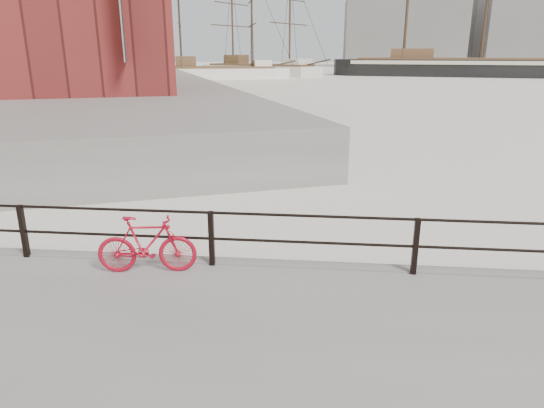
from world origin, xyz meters
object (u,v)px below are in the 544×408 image
(bicycle, at_px, (147,245))
(schooner_mid, at_px, (260,76))
(barque_black, at_px, (478,77))
(schooner_left, at_px, (218,79))
(workboat_near, at_px, (47,101))

(bicycle, relative_size, schooner_mid, 0.06)
(bicycle, bearing_deg, barque_black, 62.15)
(bicycle, distance_m, schooner_mid, 80.45)
(barque_black, relative_size, schooner_left, 2.31)
(bicycle, height_order, workboat_near, workboat_near)
(barque_black, height_order, schooner_mid, barque_black)
(schooner_left, xyz_separation_m, workboat_near, (-6.82, -36.88, 0.00))
(barque_black, bearing_deg, schooner_mid, -168.06)
(bicycle, xyz_separation_m, barque_black, (28.80, 80.00, -0.86))
(schooner_mid, bearing_deg, workboat_near, -75.71)
(bicycle, height_order, barque_black, barque_black)
(schooner_left, distance_m, workboat_near, 37.50)
(bicycle, bearing_deg, schooner_mid, 87.83)
(schooner_mid, height_order, workboat_near, schooner_mid)
(barque_black, bearing_deg, workboat_near, -123.77)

